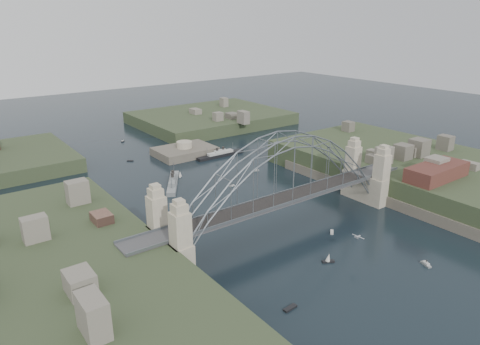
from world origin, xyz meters
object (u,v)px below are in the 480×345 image
naval_cruiser_near (173,182)px  ocean_liner (220,155)px  wharf_shed (437,172)px  naval_cruiser_far (68,160)px  bridge (284,183)px  fort_island (185,156)px

naval_cruiser_near → ocean_liner: naval_cruiser_near is taller
wharf_shed → ocean_liner: bearing=106.5°
naval_cruiser_far → ocean_liner: bearing=-28.9°
naval_cruiser_near → naval_cruiser_far: 47.77m
bridge → naval_cruiser_far: size_ratio=5.61×
wharf_shed → naval_cruiser_far: (-71.12, 101.32, -9.20)m
bridge → naval_cruiser_far: 92.16m
naval_cruiser_far → fort_island: bearing=-23.9°
fort_island → naval_cruiser_far: size_ratio=1.47×
bridge → fort_island: (12.00, 70.00, -12.66)m
fort_island → naval_cruiser_far: fort_island is taller
fort_island → naval_cruiser_near: size_ratio=1.20×
naval_cruiser_far → ocean_liner: (49.10, -27.11, -0.04)m
wharf_shed → naval_cruiser_far: wharf_shed is taller
ocean_liner → wharf_shed: bearing=-73.5°
bridge → naval_cruiser_near: bridge is taller
naval_cruiser_near → naval_cruiser_far: (-19.85, 43.45, -0.13)m
naval_cruiser_near → naval_cruiser_far: naval_cruiser_near is taller
naval_cruiser_near → ocean_liner: (29.25, 16.34, -0.17)m
bridge → fort_island: bearing=80.3°
bridge → ocean_liner: (21.98, 60.21, -11.56)m
wharf_shed → bridge: bearing=162.3°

